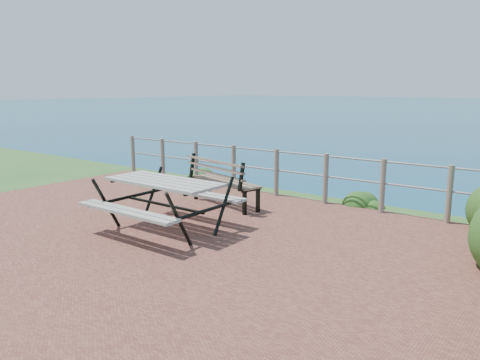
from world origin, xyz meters
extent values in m
cube|color=brown|center=(0.00, 0.00, 0.00)|extent=(10.00, 7.00, 0.12)
cylinder|color=#6B5B4C|center=(-4.60, 3.35, 0.52)|extent=(0.10, 0.10, 1.00)
cylinder|color=#6B5B4C|center=(-3.45, 3.35, 0.52)|extent=(0.10, 0.10, 1.00)
cylinder|color=#6B5B4C|center=(-2.30, 3.35, 0.52)|extent=(0.10, 0.10, 1.00)
cylinder|color=#6B5B4C|center=(-1.15, 3.35, 0.52)|extent=(0.10, 0.10, 1.00)
cylinder|color=#6B5B4C|center=(0.00, 3.35, 0.52)|extent=(0.10, 0.10, 1.00)
cylinder|color=#6B5B4C|center=(1.15, 3.35, 0.52)|extent=(0.10, 0.10, 1.00)
cylinder|color=#6B5B4C|center=(2.30, 3.35, 0.52)|extent=(0.10, 0.10, 1.00)
cylinder|color=#6B5B4C|center=(3.45, 3.35, 0.52)|extent=(0.10, 0.10, 1.00)
cylinder|color=slate|center=(0.00, 3.35, 0.97)|extent=(9.40, 0.04, 0.04)
cylinder|color=slate|center=(0.00, 3.35, 0.57)|extent=(9.40, 0.04, 0.04)
cube|color=#A19C90|center=(-0.07, 0.15, 0.82)|extent=(1.96, 0.81, 0.04)
cube|color=#A19C90|center=(-0.07, 0.15, 0.50)|extent=(1.96, 0.29, 0.04)
cube|color=#A19C90|center=(-0.07, 0.15, 0.50)|extent=(1.96, 0.29, 0.04)
cylinder|color=black|center=(-0.07, 0.15, 0.44)|extent=(1.69, 0.05, 0.05)
cube|color=brown|center=(-0.35, 2.04, 0.49)|extent=(1.76, 0.83, 0.04)
cube|color=brown|center=(-0.35, 2.04, 0.79)|extent=(1.69, 0.54, 0.39)
cube|color=black|center=(-0.35, 2.04, 0.26)|extent=(0.07, 0.08, 0.47)
cube|color=black|center=(-0.35, 2.04, 0.26)|extent=(0.07, 0.08, 0.47)
cube|color=black|center=(-0.35, 2.04, 0.26)|extent=(0.07, 0.08, 0.47)
cube|color=black|center=(-0.35, 2.04, 0.26)|extent=(0.07, 0.08, 0.47)
ellipsoid|color=#1D4E1D|center=(-2.80, 3.95, 0.00)|extent=(0.73, 0.73, 0.46)
ellipsoid|color=#1E4314|center=(1.83, 3.78, 0.00)|extent=(0.70, 0.70, 0.42)
camera|label=1|loc=(5.26, -4.89, 2.27)|focal=35.00mm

